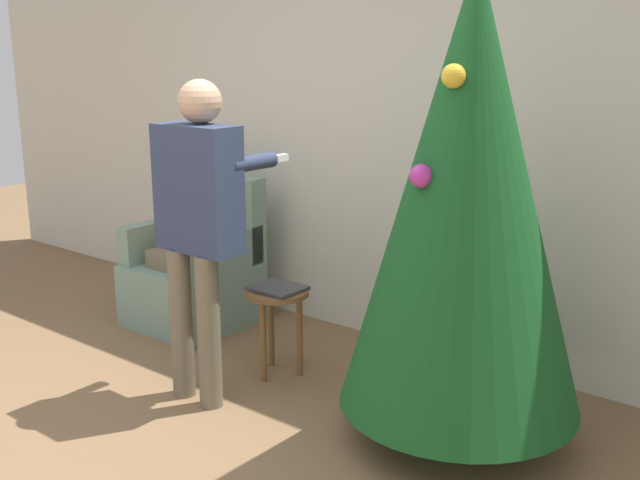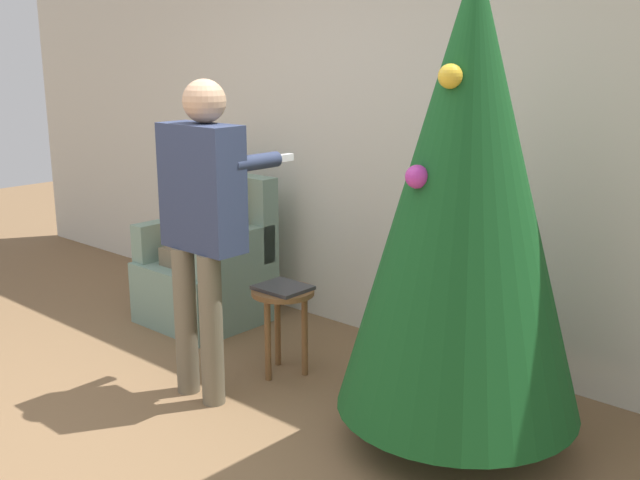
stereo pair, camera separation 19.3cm
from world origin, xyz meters
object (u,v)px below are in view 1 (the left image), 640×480
Objects in this scene: christmas_tree at (467,192)px; armchair at (198,273)px; person_seated at (192,226)px; person_standing at (199,213)px; side_stool at (278,307)px.

christmas_tree reaches higher than armchair.
person_standing reaches higher than person_seated.
christmas_tree is 2.34m from armchair.
side_stool is (0.12, 0.45, -0.60)m from person_standing.
armchair is 1.95× the size of side_stool.
side_stool is at bearing -15.96° from person_seated.
person_standing is (-1.27, -0.43, -0.19)m from christmas_tree.
armchair is 0.80× the size of person_seated.
christmas_tree is 2.24m from person_seated.
person_seated reaches higher than armchair.
side_stool is at bearing -17.51° from armchair.
side_stool is (1.00, -0.32, 0.06)m from armchair.
person_seated is (-0.00, -0.03, 0.33)m from armchair.
christmas_tree reaches higher than person_standing.
armchair is at bearing 162.49° from side_stool.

